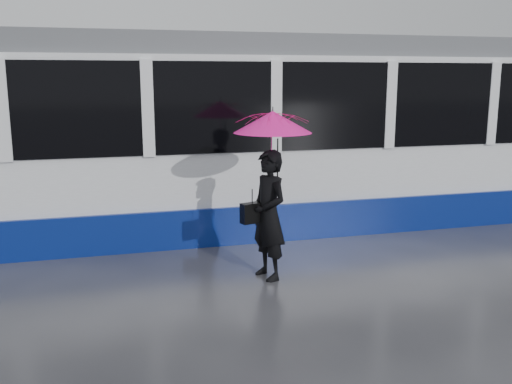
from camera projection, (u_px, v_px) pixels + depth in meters
name	position (u px, v px, depth m)	size (l,w,h in m)	color
ground	(155.00, 279.00, 7.67)	(90.00, 90.00, 0.00)	#29292E
rails	(141.00, 231.00, 10.03)	(34.00, 1.51, 0.02)	#3F3D38
tram	(50.00, 141.00, 9.34)	(26.00, 2.56, 3.35)	white
woman	(269.00, 215.00, 7.55)	(0.63, 0.41, 1.73)	black
umbrella	(273.00, 137.00, 7.36)	(1.27, 1.27, 1.17)	#F81491
handbag	(252.00, 213.00, 7.50)	(0.33, 0.22, 0.45)	black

